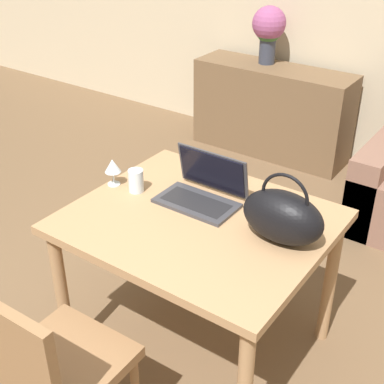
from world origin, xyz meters
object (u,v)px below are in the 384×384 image
wine_glass (113,167)px  handbag (283,216)px  laptop (204,188)px  flower_vase (269,28)px  chair (48,365)px  drinking_glass (136,181)px

wine_glass → handbag: handbag is taller
laptop → flower_vase: size_ratio=0.81×
handbag → flower_vase: bearing=119.6°
chair → handbag: bearing=59.9°
drinking_glass → chair: bearing=-72.1°
drinking_glass → wine_glass: 0.14m
drinking_glass → wine_glass: (-0.13, -0.02, 0.04)m
handbag → wine_glass: bearing=-176.9°
laptop → wine_glass: bearing=-162.5°
chair → wine_glass: wine_glass is taller
chair → drinking_glass: size_ratio=7.87×
laptop → chair: bearing=-92.2°
handbag → chair: bearing=-118.9°
chair → laptop: size_ratio=2.35×
chair → handbag: (0.48, 0.87, 0.37)m
handbag → drinking_glass: bearing=-177.5°
wine_glass → laptop: bearing=17.5°
laptop → handbag: bearing=-11.5°
chair → laptop: (0.04, 0.96, 0.32)m
chair → laptop: bearing=86.5°
wine_glass → flower_vase: size_ratio=0.30×
laptop → handbag: size_ratio=1.07×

